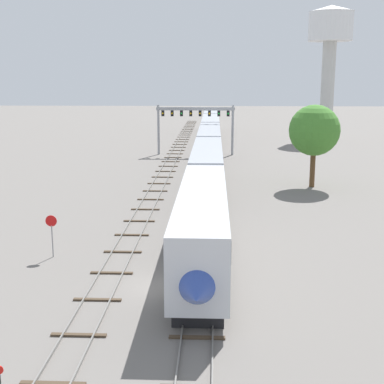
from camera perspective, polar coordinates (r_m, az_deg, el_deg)
ground_plane at (r=30.75m, az=-2.86°, el=-10.22°), size 400.00×400.00×0.00m
track_main at (r=89.07m, az=1.97°, el=4.68°), size 2.60×200.00×0.16m
track_near at (r=69.56m, az=-2.72°, el=2.54°), size 2.60×160.00×0.16m
passenger_train at (r=75.37m, az=1.89°, el=5.25°), size 3.04×105.67×4.80m
signal_gantry at (r=82.17m, az=0.37°, el=8.02°), size 12.10×0.49×7.69m
water_tower at (r=109.27m, az=14.68°, el=15.82°), size 8.60×8.60×25.29m
stop_sign at (r=36.25m, az=-14.90°, el=-3.99°), size 0.76×0.08×2.88m
trackside_tree_left at (r=58.72m, az=13.06°, el=6.47°), size 5.49×5.49×8.96m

